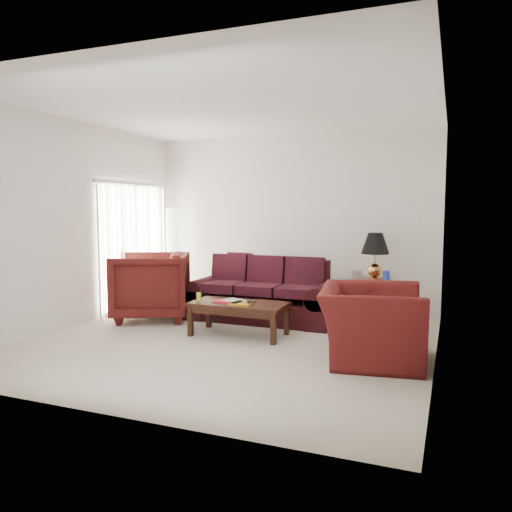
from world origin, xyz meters
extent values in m
plane|color=beige|center=(0.00, 0.00, 0.00)|extent=(5.00, 5.00, 0.00)
cube|color=silver|center=(-2.42, 1.30, 1.08)|extent=(0.10, 2.00, 2.16)
cube|color=black|center=(-0.82, 2.11, 0.74)|extent=(0.46, 0.24, 0.47)
cube|color=silver|center=(1.29, 1.82, 0.71)|extent=(0.16, 0.08, 0.15)
cylinder|color=#1B2EB1|center=(1.72, 1.84, 0.71)|extent=(0.12, 0.12, 0.16)
cube|color=white|center=(1.27, 2.13, 0.71)|extent=(0.20, 0.21, 0.05)
imported|color=#3E0F0E|center=(-1.74, 0.76, 0.53)|extent=(1.53, 1.51, 1.05)
imported|color=#491010|center=(1.80, -0.11, 0.42)|extent=(1.31, 1.45, 0.84)
cube|color=red|center=(-0.26, 0.29, 0.47)|extent=(0.28, 0.23, 0.01)
cube|color=white|center=(-0.15, 0.39, 0.47)|extent=(0.38, 0.34, 0.02)
cube|color=#BE7F16|center=(0.03, 0.20, 0.47)|extent=(0.30, 0.24, 0.02)
cube|color=black|center=(-0.03, 0.22, 0.49)|extent=(0.09, 0.18, 0.02)
cube|color=black|center=(0.14, 0.31, 0.49)|extent=(0.05, 0.17, 0.02)
cylinder|color=#CBD72F|center=(-0.61, 0.23, 0.51)|extent=(0.08, 0.08, 0.11)
camera|label=1|loc=(2.64, -5.81, 1.74)|focal=35.00mm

